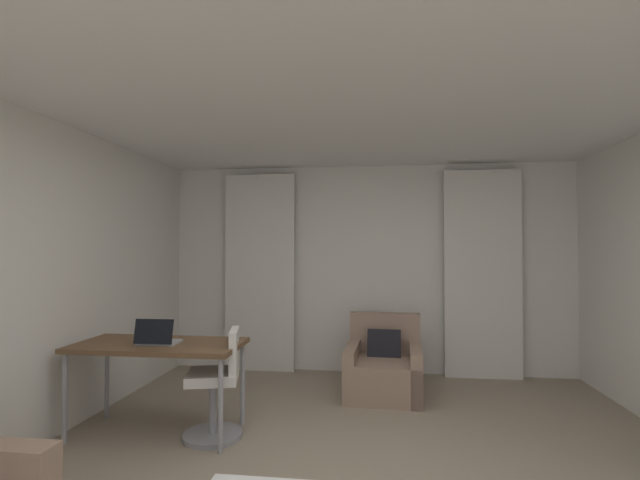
# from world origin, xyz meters

# --- Properties ---
(wall_window) EXTENTS (5.12, 0.06, 2.60)m
(wall_window) POSITION_xyz_m (0.00, 3.03, 1.30)
(wall_window) COLOR silver
(wall_window) RESTS_ON ground
(ceiling) EXTENTS (5.12, 6.12, 0.06)m
(ceiling) POSITION_xyz_m (0.00, 0.00, 2.63)
(ceiling) COLOR white
(ceiling) RESTS_ON wall_left
(curtain_left_panel) EXTENTS (0.90, 0.06, 2.50)m
(curtain_left_panel) POSITION_xyz_m (-1.38, 2.90, 1.25)
(curtain_left_panel) COLOR silver
(curtain_left_panel) RESTS_ON ground
(curtain_right_panel) EXTENTS (0.90, 0.06, 2.50)m
(curtain_right_panel) POSITION_xyz_m (1.38, 2.90, 1.25)
(curtain_right_panel) COLOR silver
(curtain_right_panel) RESTS_ON ground
(armchair) EXTENTS (0.83, 0.90, 0.82)m
(armchair) POSITION_xyz_m (0.18, 2.16, 0.26)
(armchair) COLOR #997A66
(armchair) RESTS_ON ground
(desk) EXTENTS (1.38, 0.66, 0.76)m
(desk) POSITION_xyz_m (-1.71, 0.89, 0.69)
(desk) COLOR brown
(desk) RESTS_ON ground
(desk_chair) EXTENTS (0.48, 0.48, 0.88)m
(desk_chair) POSITION_xyz_m (-1.19, 0.88, 0.39)
(desk_chair) COLOR gray
(desk_chair) RESTS_ON ground
(laptop) EXTENTS (0.33, 0.25, 0.22)m
(laptop) POSITION_xyz_m (-1.69, 0.83, 0.80)
(laptop) COLOR #ADADB2
(laptop) RESTS_ON desk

